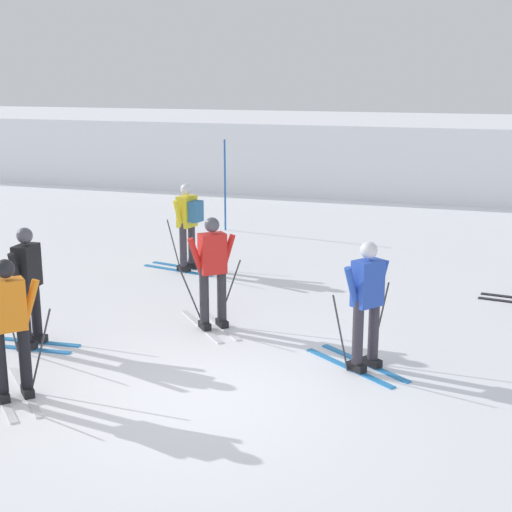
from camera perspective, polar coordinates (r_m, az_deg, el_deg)
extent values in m
plane|color=white|center=(9.04, -4.03, -10.63)|extent=(120.00, 120.00, 0.00)
cube|color=white|center=(26.18, 11.02, 7.93)|extent=(80.00, 8.07, 2.21)
cube|color=silver|center=(9.47, -19.05, -10.17)|extent=(1.21, 1.18, 0.02)
cube|color=silver|center=(9.50, -17.37, -9.93)|extent=(1.21, 1.18, 0.02)
cube|color=black|center=(9.31, -18.92, -10.18)|extent=(0.27, 0.27, 0.10)
cube|color=black|center=(9.34, -17.21, -9.94)|extent=(0.27, 0.27, 0.10)
cylinder|color=black|center=(9.13, -19.16, -7.45)|extent=(0.14, 0.14, 0.85)
cylinder|color=black|center=(9.17, -17.42, -7.22)|extent=(0.14, 0.14, 0.85)
cube|color=orange|center=(8.95, -18.59, -3.60)|extent=(0.44, 0.44, 0.60)
cylinder|color=orange|center=(9.01, -17.05, -3.44)|extent=(0.24, 0.25, 0.55)
sphere|color=black|center=(8.83, -18.81, -0.94)|extent=(0.22, 0.22, 0.22)
cylinder|color=#38383D|center=(9.31, -16.30, -7.05)|extent=(0.24, 0.25, 1.03)
cube|color=#237AC6|center=(10.94, -17.88, -6.76)|extent=(1.60, 0.18, 0.02)
cube|color=#237AC6|center=(11.16, -17.12, -6.29)|extent=(1.60, 0.18, 0.02)
cube|color=black|center=(10.84, -17.23, -6.56)|extent=(0.27, 0.14, 0.10)
cube|color=black|center=(11.07, -16.47, -6.09)|extent=(0.27, 0.14, 0.10)
cylinder|color=black|center=(10.69, -17.41, -4.18)|extent=(0.14, 0.14, 0.85)
cylinder|color=black|center=(10.92, -16.65, -3.74)|extent=(0.14, 0.14, 0.85)
cube|color=black|center=(10.63, -17.26, -0.75)|extent=(0.26, 0.39, 0.60)
cylinder|color=black|center=(10.44, -18.06, -1.15)|extent=(0.10, 0.26, 0.55)
cylinder|color=black|center=(10.85, -16.67, -0.48)|extent=(0.10, 0.26, 0.55)
sphere|color=#4C4C56|center=(10.54, -17.43, 1.51)|extent=(0.22, 0.22, 0.22)
cylinder|color=#38383D|center=(10.57, -18.49, -4.55)|extent=(0.04, 0.28, 1.07)
cylinder|color=#38383D|center=(11.15, -16.50, -3.44)|extent=(0.04, 0.28, 1.07)
cube|color=silver|center=(11.30, -4.24, -5.43)|extent=(1.14, 1.24, 0.02)
cube|color=silver|center=(11.40, -2.92, -5.24)|extent=(1.14, 1.24, 0.02)
cube|color=black|center=(11.15, -3.98, -5.37)|extent=(0.26, 0.27, 0.10)
cube|color=black|center=(11.24, -2.64, -5.18)|extent=(0.26, 0.27, 0.10)
cylinder|color=#2D2D33|center=(11.00, -4.02, -3.04)|extent=(0.14, 0.14, 0.85)
cylinder|color=#2D2D33|center=(11.10, -2.66, -2.87)|extent=(0.14, 0.14, 0.85)
cube|color=red|center=(10.88, -3.39, 0.20)|extent=(0.44, 0.43, 0.60)
cylinder|color=red|center=(10.82, -4.66, 0.03)|extent=(0.25, 0.24, 0.55)
cylinder|color=red|center=(10.99, -2.21, 0.29)|extent=(0.25, 0.24, 0.55)
sphere|color=#4C4C56|center=(10.79, -3.42, 2.42)|extent=(0.22, 0.22, 0.22)
cylinder|color=#38383D|center=(11.05, -4.97, -3.22)|extent=(0.32, 0.29, 1.01)
cylinder|color=#38383D|center=(11.26, -2.10, -2.86)|extent=(0.32, 0.29, 1.01)
cube|color=#237AC6|center=(9.84, 7.16, -8.54)|extent=(1.34, 1.02, 0.02)
cube|color=#237AC6|center=(10.02, 8.34, -8.15)|extent=(1.34, 1.02, 0.02)
cube|color=black|center=(9.71, 7.78, -8.47)|extent=(0.28, 0.25, 0.10)
cube|color=black|center=(9.90, 8.96, -8.08)|extent=(0.28, 0.25, 0.10)
cylinder|color=#38333D|center=(9.54, 7.87, -5.84)|extent=(0.14, 0.14, 0.85)
cylinder|color=#38333D|center=(9.73, 9.07, -5.49)|extent=(0.14, 0.14, 0.85)
cube|color=#284CB7|center=(9.45, 8.61, -2.09)|extent=(0.42, 0.45, 0.60)
cylinder|color=#284CB7|center=(9.30, 7.42, -2.39)|extent=(0.22, 0.26, 0.55)
cylinder|color=#284CB7|center=(9.63, 9.59, -1.88)|extent=(0.22, 0.26, 0.55)
sphere|color=silver|center=(9.34, 8.71, 0.45)|extent=(0.22, 0.22, 0.22)
cylinder|color=#38383D|center=(9.48, 6.54, -5.98)|extent=(0.20, 0.26, 1.08)
cylinder|color=#38383D|center=(9.94, 9.51, -5.13)|extent=(0.20, 0.26, 1.08)
cube|color=#237AC6|center=(14.46, -6.07, -1.11)|extent=(1.58, 0.43, 0.02)
cube|color=#237AC6|center=(14.68, -5.43, -0.87)|extent=(1.58, 0.43, 0.02)
cube|color=black|center=(14.36, -5.59, -0.96)|extent=(0.28, 0.17, 0.10)
cube|color=black|center=(14.58, -4.95, -0.71)|extent=(0.28, 0.17, 0.10)
cylinder|color=#38333D|center=(14.25, -5.64, 0.89)|extent=(0.14, 0.14, 0.85)
cylinder|color=#38333D|center=(14.47, -4.99, 1.10)|extent=(0.14, 0.14, 0.85)
cube|color=yellow|center=(14.23, -5.37, 3.45)|extent=(0.32, 0.42, 0.60)
cylinder|color=yellow|center=(14.05, -6.03, 3.24)|extent=(0.14, 0.27, 0.55)
cylinder|color=yellow|center=(14.45, -4.86, 3.57)|extent=(0.14, 0.27, 0.55)
sphere|color=silver|center=(14.16, -5.41, 5.16)|extent=(0.22, 0.22, 0.22)
cylinder|color=#38383D|center=(14.18, -6.34, 0.78)|extent=(0.11, 0.40, 1.09)
cylinder|color=#38383D|center=(14.65, -4.95, 1.25)|extent=(0.11, 0.40, 1.09)
cube|color=teal|center=(14.11, -4.68, 3.45)|extent=(0.24, 0.31, 0.40)
cylinder|color=#1E56AD|center=(17.94, -2.41, 5.47)|extent=(0.04, 0.04, 2.20)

